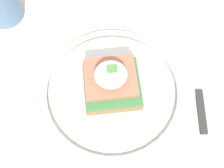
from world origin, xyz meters
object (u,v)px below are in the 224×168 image
sandwich (112,82)px  plate (112,90)px  knife (198,90)px  fork (23,96)px

sandwich → plate: bearing=38.3°
sandwich → knife: size_ratio=0.49×
sandwich → fork: bearing=176.8°
plate → knife: bearing=-5.5°
plate → fork: bearing=177.0°
plate → sandwich: 0.04m
fork → knife: (0.31, -0.02, 0.00)m
sandwich → fork: sandwich is taller
sandwich → knife: (0.16, -0.01, -0.04)m
fork → plate: bearing=-3.0°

